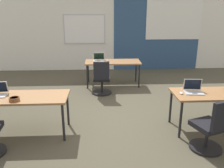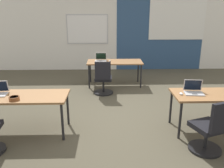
{
  "view_description": "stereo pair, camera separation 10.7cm",
  "coord_description": "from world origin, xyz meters",
  "views": [
    {
      "loc": [
        -0.37,
        -4.53,
        2.18
      ],
      "look_at": [
        -0.14,
        -0.14,
        0.77
      ],
      "focal_mm": 37.79,
      "sensor_mm": 36.0,
      "label": 1
    },
    {
      "loc": [
        -0.27,
        -4.54,
        2.18
      ],
      "look_at": [
        -0.14,
        -0.14,
        0.77
      ],
      "focal_mm": 37.79,
      "sensor_mm": 36.0,
      "label": 2
    }
  ],
  "objects": [
    {
      "name": "ground_plane",
      "position": [
        0.0,
        0.0,
        0.0
      ],
      "size": [
        24.0,
        24.0,
        0.0
      ],
      "color": "#4C4738"
    },
    {
      "name": "back_wall_assembly",
      "position": [
        0.05,
        4.2,
        1.41
      ],
      "size": [
        10.0,
        0.27,
        2.8
      ],
      "color": "silver",
      "rests_on": "ground"
    },
    {
      "name": "desk_near_left",
      "position": [
        -1.75,
        -0.6,
        0.66
      ],
      "size": [
        1.6,
        0.7,
        0.72
      ],
      "color": "olive",
      "rests_on": "ground"
    },
    {
      "name": "desk_near_right",
      "position": [
        1.75,
        -0.6,
        0.66
      ],
      "size": [
        1.6,
        0.7,
        0.72
      ],
      "color": "olive",
      "rests_on": "ground"
    },
    {
      "name": "desk_far_center",
      "position": [
        0.0,
        2.2,
        0.66
      ],
      "size": [
        1.6,
        0.7,
        0.72
      ],
      "color": "olive",
      "rests_on": "ground"
    },
    {
      "name": "laptop_far_left",
      "position": [
        -0.41,
        2.28,
        0.77
      ],
      "size": [
        0.34,
        0.31,
        0.23
      ],
      "rotation": [
        0.0,
        0.0,
        -0.03
      ],
      "color": "silver",
      "rests_on": "desk_far_center"
    },
    {
      "name": "mouse_far_left",
      "position": [
        -0.14,
        2.22,
        0.74
      ],
      "size": [
        0.08,
        0.11,
        0.03
      ],
      "color": "#B2B2B7",
      "rests_on": "desk_far_center"
    },
    {
      "name": "chair_far_left",
      "position": [
        -0.33,
        1.4,
        0.38
      ],
      "size": [
        0.52,
        0.55,
        0.92
      ],
      "rotation": [
        0.0,
        0.0,
        3.1
      ],
      "color": "black",
      "rests_on": "ground"
    },
    {
      "name": "laptop_near_right_inner",
      "position": [
        1.32,
        -0.55,
        0.77
      ],
      "size": [
        0.36,
        0.31,
        0.23
      ],
      "rotation": [
        0.0,
        0.0,
        -0.11
      ],
      "color": "#B7B7BC",
      "rests_on": "desk_near_right"
    },
    {
      "name": "mouse_near_right_inner",
      "position": [
        1.08,
        -0.62,
        0.74
      ],
      "size": [
        0.06,
        0.1,
        0.03
      ],
      "color": "silver",
      "rests_on": "desk_near_right"
    },
    {
      "name": "chair_near_right_inner",
      "position": [
        1.35,
        -1.33,
        0.38
      ],
      "size": [
        0.57,
        0.61,
        0.92
      ],
      "rotation": [
        0.0,
        0.0,
        3.49
      ],
      "color": "black",
      "rests_on": "ground"
    },
    {
      "name": "snack_bowl",
      "position": [
        -1.8,
        -0.81,
        0.76
      ],
      "size": [
        0.18,
        0.18,
        0.06
      ],
      "color": "brown",
      "rests_on": "desk_near_left"
    }
  ]
}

